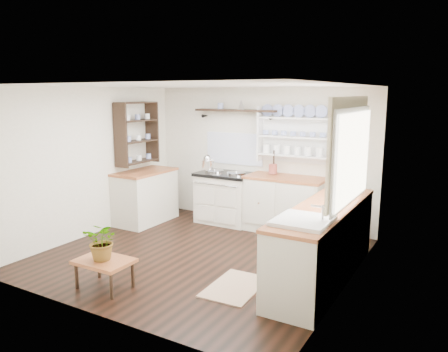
# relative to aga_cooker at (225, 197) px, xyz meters

# --- Properties ---
(floor) EXTENTS (4.00, 3.80, 0.01)m
(floor) POSITION_rel_aga_cooker_xyz_m (0.49, -1.57, -0.44)
(floor) COLOR black
(floor) RESTS_ON ground
(wall_back) EXTENTS (4.00, 0.02, 2.30)m
(wall_back) POSITION_rel_aga_cooker_xyz_m (0.49, 0.33, 0.71)
(wall_back) COLOR beige
(wall_back) RESTS_ON ground
(wall_right) EXTENTS (0.02, 3.80, 2.30)m
(wall_right) POSITION_rel_aga_cooker_xyz_m (2.49, -1.57, 0.71)
(wall_right) COLOR beige
(wall_right) RESTS_ON ground
(wall_left) EXTENTS (0.02, 3.80, 2.30)m
(wall_left) POSITION_rel_aga_cooker_xyz_m (-1.51, -1.57, 0.71)
(wall_left) COLOR beige
(wall_left) RESTS_ON ground
(ceiling) EXTENTS (4.00, 3.80, 0.01)m
(ceiling) POSITION_rel_aga_cooker_xyz_m (0.49, -1.57, 1.86)
(ceiling) COLOR white
(ceiling) RESTS_ON wall_back
(window) EXTENTS (0.08, 1.55, 1.22)m
(window) POSITION_rel_aga_cooker_xyz_m (2.44, -1.42, 1.12)
(window) COLOR white
(window) RESTS_ON wall_right
(aga_cooker) EXTENTS (0.97, 0.68, 0.90)m
(aga_cooker) POSITION_rel_aga_cooker_xyz_m (0.00, 0.00, 0.00)
(aga_cooker) COLOR beige
(aga_cooker) RESTS_ON floor
(back_cabinets) EXTENTS (1.27, 0.63, 0.90)m
(back_cabinets) POSITION_rel_aga_cooker_xyz_m (1.09, 0.03, 0.02)
(back_cabinets) COLOR beige
(back_cabinets) RESTS_ON floor
(right_cabinets) EXTENTS (0.62, 2.43, 0.90)m
(right_cabinets) POSITION_rel_aga_cooker_xyz_m (2.19, -1.47, 0.02)
(right_cabinets) COLOR beige
(right_cabinets) RESTS_ON floor
(belfast_sink) EXTENTS (0.55, 0.60, 0.45)m
(belfast_sink) POSITION_rel_aga_cooker_xyz_m (2.19, -2.22, 0.36)
(belfast_sink) COLOR white
(belfast_sink) RESTS_ON right_cabinets
(left_cabinets) EXTENTS (0.62, 1.13, 0.90)m
(left_cabinets) POSITION_rel_aga_cooker_xyz_m (-1.21, -0.67, 0.02)
(left_cabinets) COLOR beige
(left_cabinets) RESTS_ON floor
(plate_rack) EXTENTS (1.20, 0.22, 0.90)m
(plate_rack) POSITION_rel_aga_cooker_xyz_m (1.14, 0.29, 1.11)
(plate_rack) COLOR white
(plate_rack) RESTS_ON wall_back
(high_shelf) EXTENTS (1.50, 0.29, 0.16)m
(high_shelf) POSITION_rel_aga_cooker_xyz_m (0.09, 0.21, 1.47)
(high_shelf) COLOR black
(high_shelf) RESTS_ON wall_back
(left_shelving) EXTENTS (0.28, 0.80, 1.05)m
(left_shelving) POSITION_rel_aga_cooker_xyz_m (-1.35, -0.67, 1.11)
(left_shelving) COLOR black
(left_shelving) RESTS_ON wall_left
(kettle) EXTENTS (0.20, 0.20, 0.24)m
(kettle) POSITION_rel_aga_cooker_xyz_m (-0.28, -0.12, 0.61)
(kettle) COLOR silver
(kettle) RESTS_ON aga_cooker
(utensil_crock) EXTENTS (0.14, 0.14, 0.16)m
(utensil_crock) POSITION_rel_aga_cooker_xyz_m (0.83, 0.11, 0.55)
(utensil_crock) COLOR brown
(utensil_crock) RESTS_ON back_cabinets
(center_table) EXTENTS (0.64, 0.46, 0.34)m
(center_table) POSITION_rel_aga_cooker_xyz_m (0.11, -2.97, -0.14)
(center_table) COLOR brown
(center_table) RESTS_ON floor
(potted_plant) EXTENTS (0.49, 0.46, 0.45)m
(potted_plant) POSITION_rel_aga_cooker_xyz_m (0.11, -2.97, 0.13)
(potted_plant) COLOR #3F7233
(potted_plant) RESTS_ON center_table
(floor_rug) EXTENTS (0.58, 0.87, 0.02)m
(floor_rug) POSITION_rel_aga_cooker_xyz_m (1.40, -2.21, -0.43)
(floor_rug) COLOR brown
(floor_rug) RESTS_ON floor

